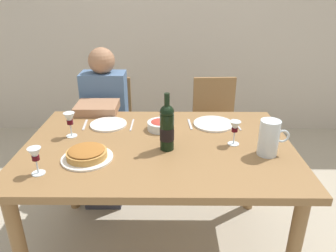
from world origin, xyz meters
name	(u,v)px	position (x,y,z in m)	size (l,w,h in m)	color
ground_plane	(160,247)	(0.00, 0.00, 0.00)	(8.00, 8.00, 0.00)	#B2A893
back_wall	(164,4)	(0.00, 1.96, 1.40)	(8.00, 0.10, 2.80)	beige
dining_table	(159,158)	(0.00, 0.00, 0.67)	(1.50, 1.00, 0.76)	olive
wine_bottle	(167,127)	(0.05, -0.06, 0.89)	(0.08, 0.08, 0.32)	black
water_pitcher	(269,140)	(0.58, -0.12, 0.84)	(0.16, 0.10, 0.19)	silver
baked_tart	(87,154)	(-0.36, -0.17, 0.79)	(0.26, 0.26, 0.06)	white
salad_bowl	(161,125)	(0.01, 0.20, 0.79)	(0.16, 0.16, 0.06)	silver
wine_glass_left_diner	(35,156)	(-0.56, -0.32, 0.86)	(0.06, 0.06, 0.14)	silver
wine_glass_right_diner	(70,120)	(-0.52, 0.10, 0.86)	(0.07, 0.07, 0.15)	silver
wine_glass_centre	(235,128)	(0.42, 0.00, 0.86)	(0.06, 0.06, 0.14)	silver
dinner_plate_left_setting	(213,124)	(0.34, 0.27, 0.77)	(0.25, 0.25, 0.01)	white
dinner_plate_right_setting	(108,124)	(-0.33, 0.26, 0.77)	(0.23, 0.23, 0.01)	white
fork_left_setting	(190,124)	(0.19, 0.27, 0.76)	(0.16, 0.01, 0.01)	silver
knife_left_setting	(237,124)	(0.49, 0.27, 0.76)	(0.18, 0.01, 0.01)	silver
knife_right_setting	(132,125)	(-0.18, 0.26, 0.76)	(0.18, 0.01, 0.01)	silver
spoon_right_setting	(85,125)	(-0.48, 0.26, 0.76)	(0.16, 0.01, 0.01)	silver
chair_left	(110,123)	(-0.45, 0.90, 0.50)	(0.40, 0.40, 0.87)	olive
diner_left	(104,121)	(-0.45, 0.66, 0.62)	(0.34, 0.50, 1.16)	#4C6B93
chair_right	(215,123)	(0.45, 0.91, 0.50)	(0.42, 0.42, 0.87)	olive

